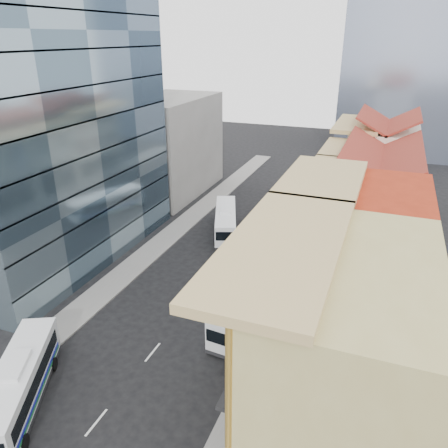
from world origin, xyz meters
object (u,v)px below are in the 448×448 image
at_px(office_tower, 45,115).
at_px(bus_left_near, 19,384).
at_px(bus_left_far, 226,221).
at_px(bus_right, 247,306).
at_px(shophouse_tan, 346,360).

height_order(office_tower, bus_left_near, office_tower).
distance_m(office_tower, bus_left_near, 25.60).
xyz_separation_m(bus_left_far, bus_right, (8.07, -16.14, 0.00)).
bearing_deg(bus_left_near, bus_right, 24.91).
bearing_deg(office_tower, shophouse_tan, -24.30).
height_order(bus_left_near, bus_left_far, bus_left_near).
xyz_separation_m(office_tower, bus_left_near, (11.69, -18.48, -13.32)).
relative_size(shophouse_tan, bus_left_near, 1.33).
bearing_deg(bus_left_far, office_tower, -162.36).
height_order(bus_left_near, bus_right, bus_left_near).
distance_m(shophouse_tan, bus_left_near, 20.29).
height_order(shophouse_tan, bus_right, shophouse_tan).
bearing_deg(bus_left_near, bus_left_far, 58.11).
bearing_deg(office_tower, bus_left_near, -57.69).
relative_size(bus_left_near, bus_left_far, 1.02).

